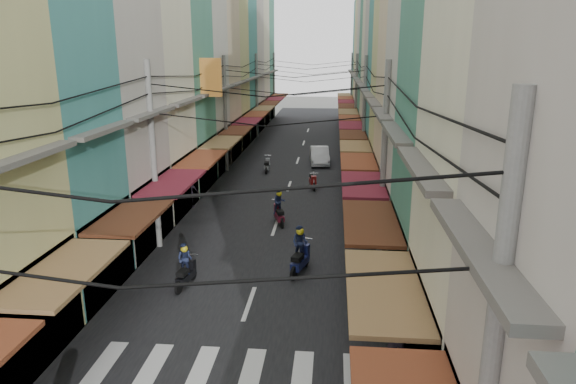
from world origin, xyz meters
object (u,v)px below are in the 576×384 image
Objects in this scene: white_car at (319,164)px; market_umbrella at (421,236)px; bicycle at (397,266)px; traffic_sign at (442,312)px.

market_umbrella reaches higher than white_car.
bicycle is at bearing 99.77° from market_umbrella.
white_car is at bearing 98.35° from traffic_sign.
traffic_sign reaches higher than market_umbrella.
white_car is 19.63m from bicycle.
white_car is 27.17m from traffic_sign.
bicycle is at bearing 91.50° from traffic_sign.
bicycle is at bearing -83.85° from white_car.
traffic_sign is (-0.23, -5.06, -0.22)m from market_umbrella.
white_car is 1.80× the size of market_umbrella.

